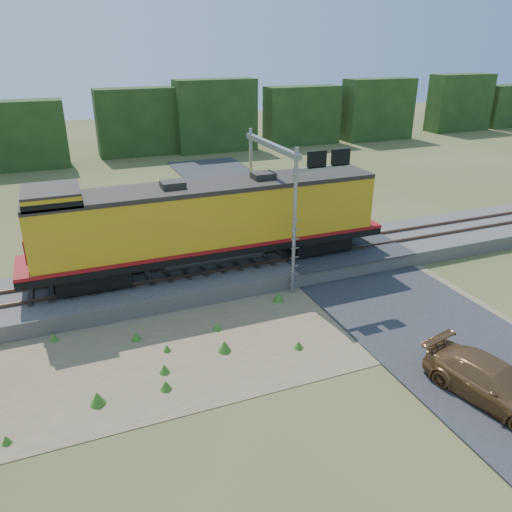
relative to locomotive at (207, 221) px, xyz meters
name	(u,v)px	position (x,y,z in m)	size (l,w,h in m)	color
ground	(263,337)	(0.53, -6.00, -3.30)	(140.00, 140.00, 0.00)	#475123
ballast	(219,273)	(0.53, 0.00, -2.90)	(70.00, 5.00, 0.80)	slate
rails	(218,264)	(0.53, 0.00, -2.42)	(70.00, 1.54, 0.16)	brown
dirt_shoulder	(214,341)	(-1.47, -5.50, -3.28)	(26.00, 8.00, 0.03)	#8C7754
road	(391,299)	(7.53, -5.26, -3.21)	(7.00, 66.00, 0.86)	#38383A
tree_line_north	(124,129)	(0.53, 32.00, -0.23)	(130.00, 3.00, 6.50)	#1A3613
weed_clumps	(181,354)	(-2.97, -5.90, -3.30)	(15.00, 6.20, 0.56)	#3A7321
locomotive	(207,221)	(0.00, 0.00, 0.00)	(18.35, 2.80, 4.73)	black
signal_gantry	(283,176)	(3.82, -0.67, 2.10)	(2.86, 6.20, 7.21)	gray
car	(492,383)	(6.33, -12.59, -2.59)	(1.97, 4.84, 1.40)	#8D5E34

